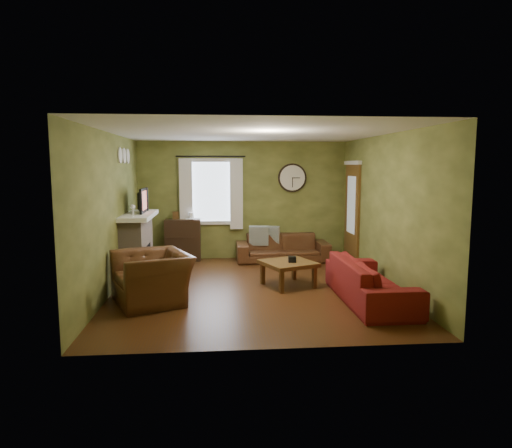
{
  "coord_description": "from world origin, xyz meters",
  "views": [
    {
      "loc": [
        -0.59,
        -7.52,
        2.07
      ],
      "look_at": [
        0.1,
        0.4,
        1.05
      ],
      "focal_mm": 32.0,
      "sensor_mm": 36.0,
      "label": 1
    }
  ],
  "objects": [
    {
      "name": "curtain_left",
      "position": [
        -1.25,
        2.48,
        1.45
      ],
      "size": [
        0.28,
        0.04,
        1.55
      ],
      "primitive_type": "cube",
      "color": "white",
      "rests_on": "wall_back"
    },
    {
      "name": "armchair",
      "position": [
        -1.58,
        -0.65,
        0.38
      ],
      "size": [
        1.4,
        1.48,
        0.76
      ],
      "primitive_type": "imported",
      "rotation": [
        0.0,
        0.0,
        -1.17
      ],
      "color": "#4C2B18",
      "rests_on": "floor"
    },
    {
      "name": "medallion_right",
      "position": [
        -2.28,
        1.5,
        2.25
      ],
      "size": [
        0.28,
        0.28,
        0.03
      ],
      "primitive_type": "cylinder",
      "color": "white",
      "rests_on": "wall_left"
    },
    {
      "name": "wall_left",
      "position": [
        -2.3,
        0.0,
        1.3
      ],
      "size": [
        0.0,
        5.2,
        2.6
      ],
      "primitive_type": "cube",
      "color": "olive",
      "rests_on": "ground"
    },
    {
      "name": "tissue_box",
      "position": [
        0.69,
        0.04,
        0.4
      ],
      "size": [
        0.14,
        0.14,
        0.1
      ],
      "primitive_type": "cube",
      "rotation": [
        0.0,
        0.0,
        -0.05
      ],
      "color": "black",
      "rests_on": "coffee_table"
    },
    {
      "name": "wine_glass_b",
      "position": [
        -2.05,
        0.64,
        1.28
      ],
      "size": [
        0.07,
        0.07,
        0.2
      ],
      "primitive_type": null,
      "color": "white",
      "rests_on": "mantel"
    },
    {
      "name": "coffee_table",
      "position": [
        0.63,
        0.1,
        0.22
      ],
      "size": [
        1.06,
        1.06,
        0.43
      ],
      "primitive_type": null,
      "rotation": [
        0.0,
        0.0,
        0.39
      ],
      "color": "brown",
      "rests_on": "floor"
    },
    {
      "name": "medallion_left",
      "position": [
        -2.28,
        0.8,
        2.25
      ],
      "size": [
        0.28,
        0.28,
        0.03
      ],
      "primitive_type": "cylinder",
      "color": "white",
      "rests_on": "wall_left"
    },
    {
      "name": "wall_clock",
      "position": [
        1.1,
        2.55,
        1.8
      ],
      "size": [
        0.64,
        0.06,
        0.64
      ],
      "primitive_type": null,
      "color": "white",
      "rests_on": "wall_back"
    },
    {
      "name": "window_pane",
      "position": [
        -0.7,
        2.58,
        1.5
      ],
      "size": [
        1.0,
        0.02,
        1.3
      ],
      "primitive_type": null,
      "color": "silver",
      "rests_on": "wall_back"
    },
    {
      "name": "mantel",
      "position": [
        -2.07,
        1.15,
        1.14
      ],
      "size": [
        0.58,
        1.6,
        0.08
      ],
      "primitive_type": "cube",
      "color": "white",
      "rests_on": "fireplace"
    },
    {
      "name": "sofa_red",
      "position": [
        1.74,
        -0.9,
        0.32
      ],
      "size": [
        0.86,
        2.19,
        0.64
      ],
      "primitive_type": "imported",
      "rotation": [
        0.0,
        0.0,
        1.57
      ],
      "color": "maroon",
      "rests_on": "floor"
    },
    {
      "name": "curtain_rod",
      "position": [
        -0.7,
        2.48,
        2.27
      ],
      "size": [
        0.03,
        0.03,
        1.5
      ],
      "primitive_type": "cylinder",
      "color": "black",
      "rests_on": "wall_back"
    },
    {
      "name": "ceiling",
      "position": [
        0.0,
        0.0,
        2.6
      ],
      "size": [
        4.6,
        5.2,
        0.0
      ],
      "primitive_type": "cube",
      "color": "white",
      "rests_on": "ground"
    },
    {
      "name": "tv",
      "position": [
        -2.05,
        1.3,
        1.35
      ],
      "size": [
        0.08,
        0.6,
        0.35
      ],
      "primitive_type": "imported",
      "rotation": [
        0.0,
        0.0,
        1.57
      ],
      "color": "black",
      "rests_on": "mantel"
    },
    {
      "name": "medallion_mid",
      "position": [
        -2.28,
        1.15,
        2.25
      ],
      "size": [
        0.28,
        0.28,
        0.03
      ],
      "primitive_type": "cylinder",
      "color": "white",
      "rests_on": "wall_left"
    },
    {
      "name": "fireplace",
      "position": [
        -2.1,
        1.15,
        0.55
      ],
      "size": [
        0.4,
        1.4,
        1.1
      ],
      "primitive_type": "cube",
      "color": "gray",
      "rests_on": "floor"
    },
    {
      "name": "bookshelf",
      "position": [
        -1.33,
        2.42,
        0.46
      ],
      "size": [
        0.77,
        0.33,
        0.91
      ],
      "primitive_type": null,
      "color": "black",
      "rests_on": "floor"
    },
    {
      "name": "pillow_left",
      "position": [
        0.6,
        2.37,
        0.55
      ],
      "size": [
        0.41,
        0.25,
        0.39
      ],
      "primitive_type": "cube",
      "rotation": [
        0.0,
        0.0,
        -0.38
      ],
      "color": "gray",
      "rests_on": "sofa_brown"
    },
    {
      "name": "firebox",
      "position": [
        -1.91,
        1.15,
        0.3
      ],
      "size": [
        0.04,
        0.6,
        0.55
      ],
      "primitive_type": "cube",
      "color": "black",
      "rests_on": "fireplace"
    },
    {
      "name": "sofa_brown",
      "position": [
        0.84,
        2.19,
        0.29
      ],
      "size": [
        2.0,
        0.78,
        0.58
      ],
      "primitive_type": "imported",
      "color": "#4C2B18",
      "rests_on": "floor"
    },
    {
      "name": "curtain_right",
      "position": [
        -0.15,
        2.48,
        1.45
      ],
      "size": [
        0.28,
        0.04,
        1.55
      ],
      "primitive_type": "cube",
      "color": "white",
      "rests_on": "wall_back"
    },
    {
      "name": "wall_right",
      "position": [
        2.3,
        0.0,
        1.3
      ],
      "size": [
        0.0,
        5.2,
        2.6
      ],
      "primitive_type": "cube",
      "color": "olive",
      "rests_on": "ground"
    },
    {
      "name": "book",
      "position": [
        -1.25,
        2.38,
        0.96
      ],
      "size": [
        0.17,
        0.23,
        0.02
      ],
      "primitive_type": "imported",
      "rotation": [
        0.0,
        0.0,
        -0.01
      ],
      "color": "brown",
      "rests_on": "bookshelf"
    },
    {
      "name": "wine_glass_a",
      "position": [
        -2.05,
        0.54,
        1.29
      ],
      "size": [
        0.07,
        0.07,
        0.21
      ],
      "primitive_type": null,
      "color": "white",
      "rests_on": "mantel"
    },
    {
      "name": "wall_back",
      "position": [
        0.0,
        2.6,
        1.3
      ],
      "size": [
        4.6,
        0.0,
        2.6
      ],
      "primitive_type": "cube",
      "color": "olive",
      "rests_on": "ground"
    },
    {
      "name": "floor",
      "position": [
        0.0,
        0.0,
        0.0
      ],
      "size": [
        4.6,
        5.2,
        0.0
      ],
      "primitive_type": "cube",
      "color": "#422410",
      "rests_on": "ground"
    },
    {
      "name": "pillow_right",
      "position": [
        0.33,
        2.29,
        0.55
      ],
      "size": [
        0.44,
        0.18,
        0.42
      ],
      "primitive_type": "cube",
      "rotation": [
        0.0,
        0.0,
        -0.13
      ],
      "color": "gray",
      "rests_on": "sofa_brown"
    },
    {
      "name": "tv_screen",
      "position": [
        -1.97,
        1.3,
        1.41
      ],
      "size": [
        0.02,
        0.62,
        0.36
      ],
      "primitive_type": "cube",
      "color": "#994C3F",
      "rests_on": "mantel"
    },
    {
      "name": "door",
      "position": [
        2.27,
        1.85,
        1.05
      ],
      "size": [
        0.05,
        0.9,
        2.1
      ],
      "primitive_type": "cube",
      "color": "brown",
      "rests_on": "floor"
    },
    {
      "name": "wall_front",
      "position": [
        0.0,
        -2.6,
        1.3
      ],
      "size": [
        4.6,
        0.0,
        2.6
      ],
      "primitive_type": "cube",
      "color": "olive",
      "rests_on": "ground"
    }
  ]
}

